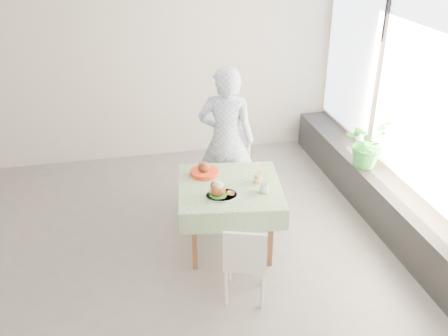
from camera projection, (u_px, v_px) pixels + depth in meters
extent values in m
plane|color=slate|center=(144.00, 256.00, 5.27)|extent=(6.00, 6.00, 0.00)
cube|color=beige|center=(122.00, 64.00, 6.80)|extent=(6.00, 0.02, 2.80)
cube|color=beige|center=(161.00, 331.00, 2.46)|extent=(6.00, 0.02, 2.80)
cube|color=beige|center=(423.00, 110.00, 5.21)|extent=(0.02, 5.00, 2.80)
cube|color=#D1E0F9|center=(425.00, 87.00, 5.09)|extent=(0.01, 4.80, 2.18)
cube|color=black|center=(389.00, 206.00, 5.69)|extent=(0.40, 4.80, 0.50)
cube|color=brown|center=(230.00, 188.00, 5.13)|extent=(1.02, 1.02, 0.04)
cube|color=white|center=(230.00, 186.00, 5.12)|extent=(1.18, 1.18, 0.01)
cube|color=white|center=(227.00, 170.00, 5.98)|extent=(0.62, 0.62, 0.04)
cube|color=white|center=(232.00, 144.00, 6.04)|extent=(0.41, 0.27, 0.45)
cube|color=white|center=(246.00, 259.00, 4.57)|extent=(0.48, 0.48, 0.04)
cube|color=white|center=(245.00, 252.00, 4.32)|extent=(0.37, 0.16, 0.38)
imported|color=#98B5F3|center=(226.00, 141.00, 5.76)|extent=(0.75, 0.62, 1.78)
cylinder|color=white|center=(222.00, 196.00, 4.91)|extent=(0.32, 0.32, 0.02)
cylinder|color=#185214|center=(218.00, 195.00, 4.90)|extent=(0.18, 0.18, 0.02)
ellipsoid|color=brown|center=(218.00, 190.00, 4.88)|extent=(0.15, 0.14, 0.12)
ellipsoid|color=white|center=(218.00, 185.00, 4.85)|extent=(0.11, 0.10, 0.07)
cylinder|color=maroon|center=(232.00, 193.00, 4.91)|extent=(0.05, 0.05, 0.03)
cylinder|color=white|center=(258.00, 177.00, 5.15)|extent=(0.08, 0.08, 0.12)
cylinder|color=orange|center=(258.00, 179.00, 5.15)|extent=(0.07, 0.07, 0.08)
cylinder|color=white|center=(258.00, 172.00, 5.12)|extent=(0.09, 0.09, 0.01)
cylinder|color=yellow|center=(258.00, 169.00, 5.10)|extent=(0.01, 0.03, 0.16)
cylinder|color=white|center=(264.00, 187.00, 4.96)|extent=(0.09, 0.09, 0.13)
cylinder|color=beige|center=(264.00, 188.00, 4.96)|extent=(0.08, 0.08, 0.10)
cylinder|color=white|center=(264.00, 181.00, 4.93)|extent=(0.10, 0.10, 0.01)
cylinder|color=yellow|center=(265.00, 176.00, 4.91)|extent=(0.01, 0.03, 0.18)
cylinder|color=red|center=(204.00, 173.00, 5.32)|extent=(0.30, 0.30, 0.05)
cylinder|color=white|center=(204.00, 171.00, 5.31)|extent=(0.26, 0.26, 0.02)
ellipsoid|color=brown|center=(204.00, 167.00, 5.29)|extent=(0.13, 0.13, 0.12)
imported|color=#2C862E|center=(367.00, 143.00, 5.93)|extent=(0.71, 0.69, 0.60)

